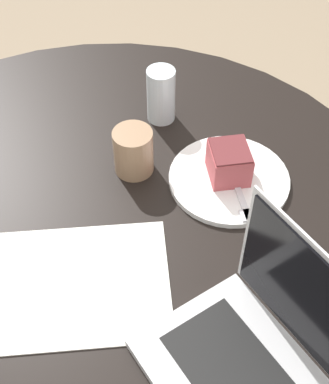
% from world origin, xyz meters
% --- Properties ---
extents(ground_plane, '(12.00, 12.00, 0.00)m').
position_xyz_m(ground_plane, '(0.00, 0.00, 0.00)').
color(ground_plane, gray).
extents(dining_table, '(1.25, 1.25, 0.71)m').
position_xyz_m(dining_table, '(0.00, 0.00, 0.58)').
color(dining_table, black).
rests_on(dining_table, ground_plane).
extents(paper_document, '(0.38, 0.26, 0.00)m').
position_xyz_m(paper_document, '(-0.06, -0.11, 0.71)').
color(paper_document, white).
rests_on(paper_document, dining_table).
extents(plate, '(0.24, 0.24, 0.01)m').
position_xyz_m(plate, '(0.28, 0.09, 0.71)').
color(plate, white).
rests_on(plate, dining_table).
extents(cake_slice, '(0.08, 0.08, 0.07)m').
position_xyz_m(cake_slice, '(0.27, 0.10, 0.75)').
color(cake_slice, '#B74C51').
rests_on(cake_slice, plate).
extents(fork, '(0.03, 0.17, 0.00)m').
position_xyz_m(fork, '(0.29, 0.04, 0.72)').
color(fork, silver).
rests_on(fork, plate).
extents(coffee_glass, '(0.08, 0.08, 0.10)m').
position_xyz_m(coffee_glass, '(0.09, 0.16, 0.76)').
color(coffee_glass, '#997556').
rests_on(coffee_glass, dining_table).
extents(water_glass, '(0.06, 0.06, 0.13)m').
position_xyz_m(water_glass, '(0.17, 0.31, 0.77)').
color(water_glass, silver).
rests_on(water_glass, dining_table).
extents(laptop, '(0.34, 0.38, 0.24)m').
position_xyz_m(laptop, '(0.23, -0.31, 0.75)').
color(laptop, silver).
rests_on(laptop, dining_table).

